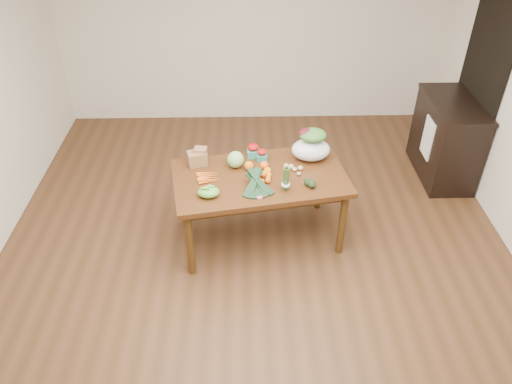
{
  "coord_description": "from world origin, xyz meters",
  "views": [
    {
      "loc": [
        -0.08,
        -3.4,
        3.38
      ],
      "look_at": [
        0.0,
        0.0,
        0.87
      ],
      "focal_mm": 35.0,
      "sensor_mm": 36.0,
      "label": 1
    }
  ],
  "objects_px": {
    "cabbage": "(236,160)",
    "mandarin_cluster": "(263,175)",
    "dining_table": "(260,208)",
    "kale_bunch": "(257,185)",
    "cabinet": "(446,139)",
    "asparagus_bundle": "(286,179)",
    "salad_bag": "(311,146)",
    "paper_bag": "(197,157)"
  },
  "relations": [
    {
      "from": "cabbage",
      "to": "mandarin_cluster",
      "type": "xyz_separation_m",
      "value": [
        0.25,
        -0.21,
        -0.04
      ]
    },
    {
      "from": "dining_table",
      "to": "kale_bunch",
      "type": "distance_m",
      "value": 0.52
    },
    {
      "from": "cabinet",
      "to": "mandarin_cluster",
      "type": "relative_size",
      "value": 5.67
    },
    {
      "from": "asparagus_bundle",
      "to": "salad_bag",
      "type": "distance_m",
      "value": 0.59
    },
    {
      "from": "paper_bag",
      "to": "cabinet",
      "type": "bearing_deg",
      "value": 17.78
    },
    {
      "from": "salad_bag",
      "to": "cabinet",
      "type": "bearing_deg",
      "value": 25.88
    },
    {
      "from": "cabinet",
      "to": "asparagus_bundle",
      "type": "xyz_separation_m",
      "value": [
        -1.95,
        -1.33,
        0.4
      ]
    },
    {
      "from": "cabbage",
      "to": "salad_bag",
      "type": "bearing_deg",
      "value": 9.69
    },
    {
      "from": "dining_table",
      "to": "mandarin_cluster",
      "type": "xyz_separation_m",
      "value": [
        0.03,
        -0.05,
        0.42
      ]
    },
    {
      "from": "paper_bag",
      "to": "cabbage",
      "type": "height_order",
      "value": "paper_bag"
    },
    {
      "from": "cabinet",
      "to": "asparagus_bundle",
      "type": "height_order",
      "value": "asparagus_bundle"
    },
    {
      "from": "asparagus_bundle",
      "to": "salad_bag",
      "type": "xyz_separation_m",
      "value": [
        0.28,
        0.52,
        0.02
      ]
    },
    {
      "from": "paper_bag",
      "to": "mandarin_cluster",
      "type": "xyz_separation_m",
      "value": [
        0.62,
        -0.26,
        -0.04
      ]
    },
    {
      "from": "paper_bag",
      "to": "dining_table",
      "type": "bearing_deg",
      "value": -19.55
    },
    {
      "from": "dining_table",
      "to": "asparagus_bundle",
      "type": "height_order",
      "value": "asparagus_bundle"
    },
    {
      "from": "cabbage",
      "to": "mandarin_cluster",
      "type": "height_order",
      "value": "cabbage"
    },
    {
      "from": "cabbage",
      "to": "mandarin_cluster",
      "type": "bearing_deg",
      "value": -40.1
    },
    {
      "from": "cabinet",
      "to": "paper_bag",
      "type": "bearing_deg",
      "value": -162.22
    },
    {
      "from": "mandarin_cluster",
      "to": "salad_bag",
      "type": "distance_m",
      "value": 0.59
    },
    {
      "from": "dining_table",
      "to": "cabbage",
      "type": "distance_m",
      "value": 0.53
    },
    {
      "from": "mandarin_cluster",
      "to": "salad_bag",
      "type": "bearing_deg",
      "value": 35.74
    },
    {
      "from": "mandarin_cluster",
      "to": "asparagus_bundle",
      "type": "relative_size",
      "value": 0.72
    },
    {
      "from": "dining_table",
      "to": "cabinet",
      "type": "height_order",
      "value": "cabinet"
    },
    {
      "from": "cabbage",
      "to": "asparagus_bundle",
      "type": "height_order",
      "value": "asparagus_bundle"
    },
    {
      "from": "cabbage",
      "to": "kale_bunch",
      "type": "height_order",
      "value": "same"
    },
    {
      "from": "cabinet",
      "to": "kale_bunch",
      "type": "height_order",
      "value": "cabinet"
    },
    {
      "from": "dining_table",
      "to": "paper_bag",
      "type": "height_order",
      "value": "paper_bag"
    },
    {
      "from": "cabbage",
      "to": "kale_bunch",
      "type": "distance_m",
      "value": 0.46
    },
    {
      "from": "mandarin_cluster",
      "to": "paper_bag",
      "type": "bearing_deg",
      "value": 157.1
    },
    {
      "from": "paper_bag",
      "to": "mandarin_cluster",
      "type": "distance_m",
      "value": 0.68
    },
    {
      "from": "dining_table",
      "to": "cabbage",
      "type": "height_order",
      "value": "cabbage"
    },
    {
      "from": "paper_bag",
      "to": "salad_bag",
      "type": "xyz_separation_m",
      "value": [
        1.09,
        0.08,
        0.06
      ]
    },
    {
      "from": "dining_table",
      "to": "salad_bag",
      "type": "height_order",
      "value": "salad_bag"
    },
    {
      "from": "kale_bunch",
      "to": "salad_bag",
      "type": "distance_m",
      "value": 0.76
    },
    {
      "from": "cabinet",
      "to": "salad_bag",
      "type": "xyz_separation_m",
      "value": [
        -1.67,
        -0.81,
        0.42
      ]
    },
    {
      "from": "asparagus_bundle",
      "to": "kale_bunch",
      "type": "bearing_deg",
      "value": 174.52
    },
    {
      "from": "cabinet",
      "to": "salad_bag",
      "type": "relative_size",
      "value": 2.74
    },
    {
      "from": "dining_table",
      "to": "paper_bag",
      "type": "xyz_separation_m",
      "value": [
        -0.59,
        0.21,
        0.46
      ]
    },
    {
      "from": "dining_table",
      "to": "salad_bag",
      "type": "distance_m",
      "value": 0.77
    },
    {
      "from": "paper_bag",
      "to": "cabbage",
      "type": "distance_m",
      "value": 0.37
    },
    {
      "from": "salad_bag",
      "to": "asparagus_bundle",
      "type": "bearing_deg",
      "value": -118.38
    },
    {
      "from": "cabbage",
      "to": "kale_bunch",
      "type": "bearing_deg",
      "value": -64.6
    }
  ]
}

